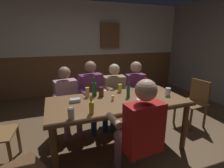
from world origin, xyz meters
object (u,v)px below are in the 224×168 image
(person_2, at_px, (115,92))
(bottle_3, at_px, (145,86))
(plate_0, at_px, (145,100))
(pint_glass_4, at_px, (87,92))
(person_0, at_px, (67,98))
(condiment_caddy, at_px, (75,100))
(pint_glass_3, at_px, (168,92))
(pint_glass_0, at_px, (71,114))
(chair_empty_far_end, at_px, (194,101))
(bottle_0, at_px, (128,91))
(wall_dart_cabinet, at_px, (110,36))
(pint_glass_1, at_px, (101,92))
(person_4, at_px, (140,128))
(person_1, at_px, (93,93))
(bottle_2, at_px, (92,107))
(dining_table, at_px, (118,106))
(person_3, at_px, (137,89))
(bottle_1, at_px, (94,89))
(table_candle, at_px, (113,98))
(pint_glass_2, at_px, (120,88))

(person_2, height_order, bottle_3, person_2)
(plate_0, xyz_separation_m, pint_glass_4, (-0.76, 0.41, 0.07))
(plate_0, bearing_deg, person_0, 141.57)
(condiment_caddy, distance_m, pint_glass_3, 1.42)
(person_0, relative_size, plate_0, 5.00)
(pint_glass_0, xyz_separation_m, pint_glass_3, (1.51, 0.29, -0.00))
(chair_empty_far_end, relative_size, pint_glass_4, 5.77)
(person_0, bearing_deg, chair_empty_far_end, 158.05)
(person_0, distance_m, person_2, 0.88)
(chair_empty_far_end, bearing_deg, bottle_0, 88.43)
(person_2, xyz_separation_m, wall_dart_cabinet, (0.60, 2.08, 1.04))
(pint_glass_1, bearing_deg, person_4, -79.27)
(person_1, height_order, bottle_3, person_1)
(bottle_2, distance_m, wall_dart_cabinet, 3.44)
(person_1, bearing_deg, pint_glass_0, 53.89)
(dining_table, xyz_separation_m, person_3, (0.68, 0.68, -0.01))
(person_0, bearing_deg, pint_glass_4, 114.25)
(person_0, distance_m, plate_0, 1.33)
(dining_table, bearing_deg, person_2, 72.48)
(person_0, relative_size, chair_empty_far_end, 1.35)
(person_2, xyz_separation_m, chair_empty_far_end, (1.43, -0.51, -0.18))
(bottle_1, relative_size, bottle_2, 1.31)
(bottle_2, bearing_deg, pint_glass_4, 83.32)
(person_1, height_order, person_3, person_1)
(person_3, relative_size, bottle_3, 5.02)
(person_4, xyz_separation_m, bottle_2, (-0.45, 0.38, 0.16))
(person_0, bearing_deg, table_candle, 121.03)
(person_0, distance_m, pint_glass_1, 0.69)
(dining_table, relative_size, person_3, 1.67)
(person_3, xyz_separation_m, table_candle, (-0.76, -0.68, 0.15))
(pint_glass_4, bearing_deg, plate_0, -28.28)
(person_4, height_order, wall_dart_cabinet, wall_dart_cabinet)
(bottle_2, bearing_deg, dining_table, 34.15)
(person_1, xyz_separation_m, bottle_3, (0.80, -0.47, 0.17))
(person_1, xyz_separation_m, person_4, (0.21, -1.39, 0.01))
(pint_glass_1, bearing_deg, person_2, 48.84)
(person_0, relative_size, bottle_1, 3.97)
(person_1, distance_m, bottle_2, 1.06)
(person_0, distance_m, pint_glass_4, 0.53)
(chair_empty_far_end, height_order, condiment_caddy, chair_empty_far_end)
(person_2, height_order, pint_glass_3, person_2)
(person_1, bearing_deg, person_0, -10.02)
(dining_table, relative_size, pint_glass_2, 15.05)
(bottle_3, xyz_separation_m, pint_glass_0, (-1.30, -0.61, -0.03))
(person_2, distance_m, pint_glass_3, 0.99)
(bottle_1, bearing_deg, condiment_caddy, -153.71)
(bottle_0, xyz_separation_m, wall_dart_cabinet, (0.63, 2.71, 0.82))
(dining_table, xyz_separation_m, person_2, (0.22, 0.69, -0.02))
(person_2, xyz_separation_m, condiment_caddy, (-0.82, -0.56, 0.15))
(chair_empty_far_end, bearing_deg, person_4, 111.63)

